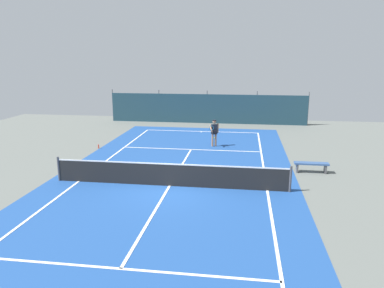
{
  "coord_description": "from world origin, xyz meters",
  "views": [
    {
      "loc": [
        3.05,
        -14.62,
        5.39
      ],
      "look_at": [
        0.39,
        4.09,
        0.9
      ],
      "focal_mm": 34.42,
      "sensor_mm": 36.0,
      "label": 1
    }
  ],
  "objects_px": {
    "tennis_ball_by_sideline": "(214,138)",
    "tennis_net": "(169,175)",
    "tennis_ball_near_player": "(138,167)",
    "courtside_bench": "(311,165)",
    "water_bottle": "(99,146)",
    "tennis_ball_midcourt": "(187,171)",
    "tennis_player": "(214,131)",
    "parked_car": "(225,110)"
  },
  "relations": [
    {
      "from": "tennis_player",
      "to": "tennis_ball_near_player",
      "type": "relative_size",
      "value": 24.85
    },
    {
      "from": "tennis_ball_near_player",
      "to": "tennis_player",
      "type": "bearing_deg",
      "value": 55.87
    },
    {
      "from": "tennis_net",
      "to": "courtside_bench",
      "type": "relative_size",
      "value": 6.33
    },
    {
      "from": "tennis_ball_by_sideline",
      "to": "water_bottle",
      "type": "distance_m",
      "value": 7.73
    },
    {
      "from": "tennis_ball_near_player",
      "to": "water_bottle",
      "type": "relative_size",
      "value": 0.28
    },
    {
      "from": "tennis_player",
      "to": "water_bottle",
      "type": "xyz_separation_m",
      "value": [
        -6.86,
        -1.5,
        -0.84
      ]
    },
    {
      "from": "water_bottle",
      "to": "parked_car",
      "type": "bearing_deg",
      "value": 59.63
    },
    {
      "from": "tennis_ball_by_sideline",
      "to": "courtside_bench",
      "type": "relative_size",
      "value": 0.04
    },
    {
      "from": "tennis_ball_midcourt",
      "to": "courtside_bench",
      "type": "height_order",
      "value": "courtside_bench"
    },
    {
      "from": "tennis_ball_near_player",
      "to": "tennis_ball_by_sideline",
      "type": "bearing_deg",
      "value": 66.39
    },
    {
      "from": "tennis_ball_by_sideline",
      "to": "tennis_net",
      "type": "bearing_deg",
      "value": -96.5
    },
    {
      "from": "tennis_ball_near_player",
      "to": "courtside_bench",
      "type": "relative_size",
      "value": 0.04
    },
    {
      "from": "tennis_net",
      "to": "courtside_bench",
      "type": "xyz_separation_m",
      "value": [
        6.31,
        2.8,
        -0.14
      ]
    },
    {
      "from": "tennis_player",
      "to": "parked_car",
      "type": "distance_m",
      "value": 10.33
    },
    {
      "from": "water_bottle",
      "to": "courtside_bench",
      "type": "bearing_deg",
      "value": -14.7
    },
    {
      "from": "tennis_ball_midcourt",
      "to": "parked_car",
      "type": "distance_m",
      "value": 15.65
    },
    {
      "from": "tennis_net",
      "to": "tennis_ball_midcourt",
      "type": "distance_m",
      "value": 2.24
    },
    {
      "from": "tennis_net",
      "to": "tennis_ball_by_sideline",
      "type": "distance_m",
      "value": 9.85
    },
    {
      "from": "tennis_net",
      "to": "tennis_player",
      "type": "distance_m",
      "value": 7.55
    },
    {
      "from": "tennis_player",
      "to": "tennis_ball_by_sideline",
      "type": "xyz_separation_m",
      "value": [
        -0.17,
        2.36,
        -0.93
      ]
    },
    {
      "from": "tennis_ball_midcourt",
      "to": "courtside_bench",
      "type": "bearing_deg",
      "value": 6.3
    },
    {
      "from": "tennis_net",
      "to": "tennis_ball_midcourt",
      "type": "relative_size",
      "value": 153.33
    },
    {
      "from": "tennis_player",
      "to": "tennis_ball_by_sideline",
      "type": "bearing_deg",
      "value": -104.95
    },
    {
      "from": "tennis_ball_near_player",
      "to": "courtside_bench",
      "type": "distance_m",
      "value": 8.42
    },
    {
      "from": "tennis_net",
      "to": "tennis_ball_midcourt",
      "type": "height_order",
      "value": "tennis_net"
    },
    {
      "from": "tennis_ball_near_player",
      "to": "tennis_ball_midcourt",
      "type": "height_order",
      "value": "same"
    },
    {
      "from": "tennis_ball_by_sideline",
      "to": "water_bottle",
      "type": "height_order",
      "value": "water_bottle"
    },
    {
      "from": "tennis_ball_by_sideline",
      "to": "water_bottle",
      "type": "relative_size",
      "value": 0.28
    },
    {
      "from": "tennis_net",
      "to": "tennis_ball_midcourt",
      "type": "bearing_deg",
      "value": 79.6
    },
    {
      "from": "tennis_ball_near_player",
      "to": "water_bottle",
      "type": "xyz_separation_m",
      "value": [
        -3.49,
        3.48,
        0.09
      ]
    },
    {
      "from": "tennis_player",
      "to": "courtside_bench",
      "type": "distance_m",
      "value": 6.85
    },
    {
      "from": "parked_car",
      "to": "courtside_bench",
      "type": "height_order",
      "value": "parked_car"
    },
    {
      "from": "tennis_net",
      "to": "tennis_ball_by_sideline",
      "type": "height_order",
      "value": "tennis_net"
    },
    {
      "from": "courtside_bench",
      "to": "tennis_ball_midcourt",
      "type": "bearing_deg",
      "value": -173.7
    },
    {
      "from": "tennis_ball_near_player",
      "to": "parked_car",
      "type": "distance_m",
      "value": 15.71
    },
    {
      "from": "tennis_ball_near_player",
      "to": "tennis_ball_midcourt",
      "type": "relative_size",
      "value": 1.0
    },
    {
      "from": "tennis_ball_midcourt",
      "to": "water_bottle",
      "type": "height_order",
      "value": "water_bottle"
    },
    {
      "from": "tennis_player",
      "to": "parked_car",
      "type": "bearing_deg",
      "value": -109.41
    },
    {
      "from": "tennis_ball_by_sideline",
      "to": "tennis_ball_midcourt",
      "type": "bearing_deg",
      "value": -95.39
    },
    {
      "from": "tennis_net",
      "to": "parked_car",
      "type": "height_order",
      "value": "parked_car"
    },
    {
      "from": "tennis_net",
      "to": "tennis_player",
      "type": "bearing_deg",
      "value": 80.2
    },
    {
      "from": "parked_car",
      "to": "water_bottle",
      "type": "relative_size",
      "value": 18.13
    }
  ]
}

